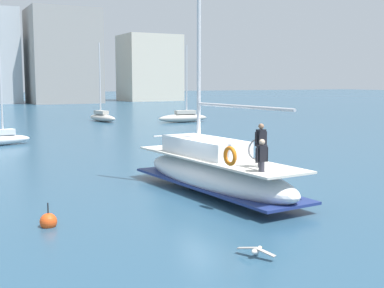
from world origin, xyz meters
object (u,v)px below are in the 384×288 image
object	(u,v)px
moored_sloop_far	(183,117)
mooring_buoy	(48,222)
seagull	(256,250)
moored_ketch_distant	(102,116)
main_sailboat	(214,171)

from	to	relation	value
moored_sloop_far	mooring_buoy	distance (m)	41.02
seagull	mooring_buoy	size ratio (longest dim) A/B	1.21
moored_ketch_distant	seagull	size ratio (longest dim) A/B	8.34
main_sailboat	moored_sloop_far	world-z (taller)	main_sailboat
moored_ketch_distant	mooring_buoy	bearing A→B (deg)	-109.77
main_sailboat	moored_ketch_distant	bearing A→B (deg)	79.18
main_sailboat	seagull	size ratio (longest dim) A/B	10.96
moored_ketch_distant	seagull	bearing A→B (deg)	-102.62
mooring_buoy	moored_sloop_far	bearing A→B (deg)	57.64
mooring_buoy	moored_ketch_distant	bearing A→B (deg)	70.23
moored_ketch_distant	mooring_buoy	xyz separation A→B (m)	(-14.27, -39.69, -0.42)
main_sailboat	seagull	bearing A→B (deg)	-111.56
main_sailboat	mooring_buoy	distance (m)	7.32
moored_sloop_far	moored_ketch_distant	world-z (taller)	moored_ketch_distant
seagull	main_sailboat	bearing A→B (deg)	68.44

